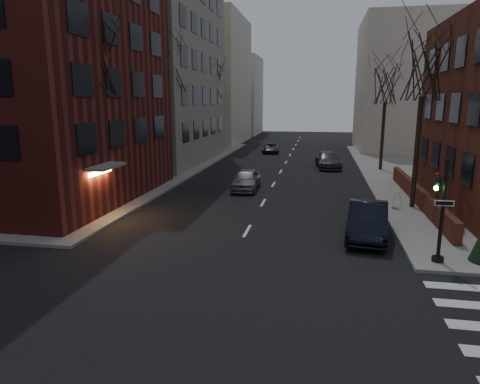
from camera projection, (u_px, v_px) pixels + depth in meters
name	position (u px, v px, depth m)	size (l,w,h in m)	color
building_left_brick	(10.00, 54.00, 26.11)	(15.00, 15.00, 18.00)	maroon
building_left_tan	(115.00, 20.00, 42.14)	(18.00, 18.00, 28.00)	gray
low_wall_right	(418.00, 195.00, 25.85)	(0.35, 16.00, 1.00)	#5D261A
building_distant_la	(196.00, 81.00, 63.02)	(14.00, 16.00, 18.00)	beige
building_distant_ra	(417.00, 86.00, 53.06)	(14.00, 14.00, 16.00)	beige
building_distant_lb	(232.00, 96.00, 79.42)	(10.00, 12.00, 14.00)	beige
traffic_signal	(440.00, 218.00, 16.21)	(0.76, 0.44, 4.00)	black
tree_left_a	(90.00, 58.00, 22.63)	(4.18, 4.18, 10.26)	#2D231C
tree_left_b	(168.00, 66.00, 34.06)	(4.40, 4.40, 10.80)	#2D231C
tree_left_c	(212.00, 84.00, 47.70)	(3.96, 3.96, 9.72)	#2D231C
tree_right_a	(424.00, 67.00, 23.42)	(3.96, 3.96, 9.72)	#2D231C
tree_right_b	(386.00, 84.00, 36.96)	(3.74, 3.74, 9.18)	#2D231C
streetlamp_near	(159.00, 129.00, 31.10)	(0.36, 0.36, 6.28)	black
streetlamp_far	(221.00, 118.00, 50.32)	(0.36, 0.36, 6.28)	black
parked_sedan	(368.00, 221.00, 19.76)	(1.72, 4.94, 1.63)	black
car_lane_silver	(246.00, 180.00, 30.36)	(1.75, 4.34, 1.48)	gray
car_lane_gray	(328.00, 160.00, 40.13)	(2.10, 5.16, 1.50)	#3B3B40
car_lane_far	(271.00, 148.00, 51.78)	(1.93, 4.18, 1.16)	#3C3C40
sandwich_board	(397.00, 199.00, 24.75)	(0.43, 0.60, 0.96)	silver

